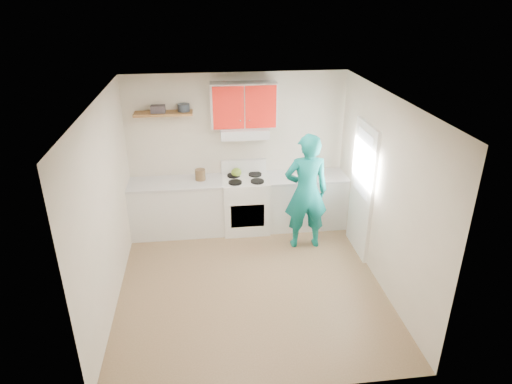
{
  "coord_description": "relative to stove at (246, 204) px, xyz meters",
  "views": [
    {
      "loc": [
        -0.56,
        -5.19,
        3.8
      ],
      "look_at": [
        0.15,
        0.55,
        1.15
      ],
      "focal_mm": 31.42,
      "sensor_mm": 36.0,
      "label": 1
    }
  ],
  "objects": [
    {
      "name": "floor",
      "position": [
        -0.1,
        -1.57,
        -0.46
      ],
      "size": [
        3.8,
        3.8,
        0.0
      ],
      "primitive_type": "plane",
      "color": "brown",
      "rests_on": "ground"
    },
    {
      "name": "right_wall",
      "position": [
        1.7,
        -1.57,
        0.84
      ],
      "size": [
        0.04,
        3.8,
        2.6
      ],
      "primitive_type": "cube",
      "color": "beige",
      "rests_on": "floor"
    },
    {
      "name": "upper_cabinets",
      "position": [
        0.0,
        0.16,
        1.66
      ],
      "size": [
        1.02,
        0.33,
        0.7
      ],
      "primitive_type": "cube",
      "color": "red",
      "rests_on": "back_wall"
    },
    {
      "name": "range_hood",
      "position": [
        0.0,
        0.1,
        1.24
      ],
      "size": [
        0.76,
        0.44,
        0.15
      ],
      "primitive_type": "cube",
      "color": "silver",
      "rests_on": "back_wall"
    },
    {
      "name": "kettle",
      "position": [
        -0.14,
        0.14,
        0.53
      ],
      "size": [
        0.21,
        0.21,
        0.15
      ],
      "primitive_type": "ellipsoid",
      "rotation": [
        0.0,
        0.0,
        0.23
      ],
      "color": "olive",
      "rests_on": "stove"
    },
    {
      "name": "back_wall",
      "position": [
        -0.1,
        0.32,
        0.84
      ],
      "size": [
        3.6,
        0.04,
        2.6
      ],
      "primitive_type": "cube",
      "color": "beige",
      "rests_on": "floor"
    },
    {
      "name": "front_wall",
      "position": [
        -0.1,
        -3.47,
        0.84
      ],
      "size": [
        3.6,
        0.04,
        2.6
      ],
      "primitive_type": "cube",
      "color": "beige",
      "rests_on": "floor"
    },
    {
      "name": "books",
      "position": [
        -1.32,
        0.16,
        1.63
      ],
      "size": [
        0.22,
        0.16,
        0.11
      ],
      "primitive_type": "cube",
      "rotation": [
        0.0,
        0.0,
        -0.01
      ],
      "color": "#3B3339",
      "rests_on": "shelf"
    },
    {
      "name": "counter_right",
      "position": [
        1.04,
        0.02,
        -0.01
      ],
      "size": [
        1.32,
        0.6,
        0.9
      ],
      "primitive_type": "cube",
      "color": "silver",
      "rests_on": "floor"
    },
    {
      "name": "crock",
      "position": [
        -0.73,
        0.06,
        0.54
      ],
      "size": [
        0.18,
        0.18,
        0.2
      ],
      "primitive_type": "cylinder",
      "rotation": [
        0.0,
        0.0,
        -0.08
      ],
      "color": "brown",
      "rests_on": "counter_left"
    },
    {
      "name": "door",
      "position": [
        1.68,
        -0.88,
        0.56
      ],
      "size": [
        0.05,
        0.85,
        2.05
      ],
      "primitive_type": "cube",
      "color": "white",
      "rests_on": "floor"
    },
    {
      "name": "shelf",
      "position": [
        -1.25,
        0.18,
        1.56
      ],
      "size": [
        0.9,
        0.3,
        0.04
      ],
      "primitive_type": "cube",
      "color": "brown",
      "rests_on": "back_wall"
    },
    {
      "name": "cutting_board",
      "position": [
        0.7,
        0.05,
        0.45
      ],
      "size": [
        0.33,
        0.26,
        0.02
      ],
      "primitive_type": "cube",
      "rotation": [
        0.0,
        0.0,
        -0.11
      ],
      "color": "olive",
      "rests_on": "counter_right"
    },
    {
      "name": "silicone_mat",
      "position": [
        1.34,
        0.01,
        0.44
      ],
      "size": [
        0.3,
        0.26,
        0.01
      ],
      "primitive_type": "cube",
      "rotation": [
        0.0,
        0.0,
        0.09
      ],
      "color": "red",
      "rests_on": "counter_right"
    },
    {
      "name": "stove",
      "position": [
        0.0,
        0.0,
        0.0
      ],
      "size": [
        0.76,
        0.65,
        0.92
      ],
      "primitive_type": "cube",
      "color": "white",
      "rests_on": "floor"
    },
    {
      "name": "person",
      "position": [
        0.87,
        -0.65,
        0.47
      ],
      "size": [
        0.69,
        0.46,
        1.87
      ],
      "primitive_type": "imported",
      "rotation": [
        0.0,
        0.0,
        3.12
      ],
      "color": "#0C7471",
      "rests_on": "floor"
    },
    {
      "name": "door_glass",
      "position": [
        1.65,
        -0.88,
        0.99
      ],
      "size": [
        0.01,
        0.55,
        0.95
      ],
      "primitive_type": "cube",
      "color": "white",
      "rests_on": "door"
    },
    {
      "name": "counter_left",
      "position": [
        -1.14,
        0.02,
        -0.01
      ],
      "size": [
        1.52,
        0.6,
        0.9
      ],
      "primitive_type": "cube",
      "color": "silver",
      "rests_on": "floor"
    },
    {
      "name": "tin",
      "position": [
        -0.93,
        0.2,
        1.64
      ],
      "size": [
        0.25,
        0.25,
        0.12
      ],
      "primitive_type": "cylinder",
      "rotation": [
        0.0,
        0.0,
        0.39
      ],
      "color": "#333D4C",
      "rests_on": "shelf"
    },
    {
      "name": "ceiling",
      "position": [
        -0.1,
        -1.57,
        2.14
      ],
      "size": [
        3.6,
        3.8,
        0.04
      ],
      "primitive_type": "cube",
      "color": "white",
      "rests_on": "floor"
    },
    {
      "name": "left_wall",
      "position": [
        -1.9,
        -1.57,
        0.84
      ],
      "size": [
        0.04,
        3.8,
        2.6
      ],
      "primitive_type": "cube",
      "color": "beige",
      "rests_on": "floor"
    }
  ]
}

